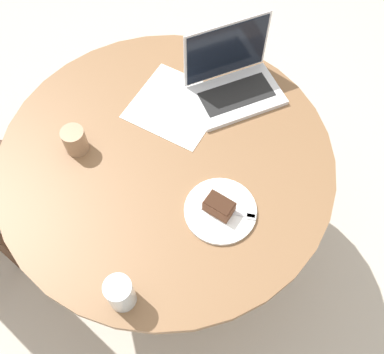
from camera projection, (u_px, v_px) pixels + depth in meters
The scene contains 9 objects.
ground_plane at pixel (174, 240), 2.17m from camera, with size 12.00×12.00×0.00m, color #B7AD9E.
dining_table at pixel (168, 177), 1.62m from camera, with size 1.13×1.13×0.77m.
paper_document at pixel (176, 105), 1.60m from camera, with size 0.37×0.36×0.00m.
plate at pixel (220, 211), 1.40m from camera, with size 0.23×0.23×0.01m.
cake_slice at pixel (219, 206), 1.37m from camera, with size 0.10×0.07×0.05m.
fork at pixel (234, 213), 1.38m from camera, with size 0.15×0.12×0.00m.
coffee_glass at pixel (75, 140), 1.47m from camera, with size 0.08×0.08×0.09m.
water_glass at pixel (120, 293), 1.21m from camera, with size 0.08×0.08×0.12m.
laptop at pixel (233, 82), 1.59m from camera, with size 0.31×0.37×0.25m.
Camera 1 is at (0.64, -0.48, 2.04)m, focal length 42.00 mm.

